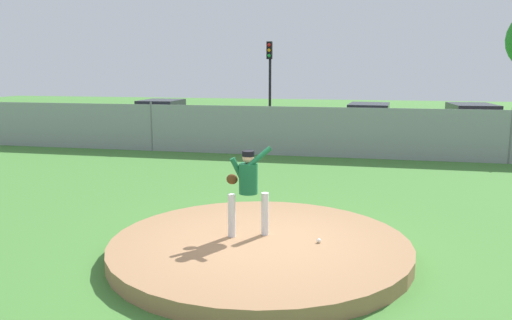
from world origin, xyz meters
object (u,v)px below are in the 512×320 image
object	(u,v)px
parked_car_burgundy	(471,125)
parked_car_navy	(162,119)
baseball	(319,241)
traffic_light_near	(270,69)
pitcher_youth	(248,184)
parked_car_charcoal	(368,123)

from	to	relation	value
parked_car_burgundy	parked_car_navy	xyz separation A→B (m)	(-13.92, -0.30, -0.00)
parked_car_burgundy	parked_car_navy	bearing A→B (deg)	-178.78
baseball	parked_car_burgundy	xyz separation A→B (m)	(5.07, 14.67, 0.51)
parked_car_burgundy	traffic_light_near	world-z (taller)	traffic_light_near
pitcher_youth	parked_car_burgundy	distance (m)	15.88
parked_car_charcoal	parked_car_navy	bearing A→B (deg)	-178.31
baseball	traffic_light_near	bearing A→B (deg)	103.40
parked_car_charcoal	parked_car_navy	xyz separation A→B (m)	(-9.66, -0.29, 0.02)
baseball	parked_car_burgundy	distance (m)	15.53
parked_car_charcoal	parked_car_navy	size ratio (longest dim) A/B	1.07
parked_car_charcoal	traffic_light_near	bearing A→B (deg)	144.96
parked_car_charcoal	baseball	bearing A→B (deg)	-93.14
parked_car_burgundy	parked_car_navy	world-z (taller)	parked_car_navy
traffic_light_near	parked_car_charcoal	bearing A→B (deg)	-35.04
parked_car_burgundy	baseball	bearing A→B (deg)	-109.05
pitcher_youth	parked_car_burgundy	world-z (taller)	pitcher_youth
parked_car_burgundy	parked_car_charcoal	distance (m)	4.26
pitcher_youth	traffic_light_near	size ratio (longest dim) A/B	0.35
parked_car_charcoal	traffic_light_near	xyz separation A→B (m)	(-5.16, 3.62, 2.35)
pitcher_youth	parked_car_navy	xyz separation A→B (m)	(-7.61, 14.27, -0.38)
parked_car_charcoal	parked_car_navy	world-z (taller)	parked_car_navy
traffic_light_near	pitcher_youth	bearing A→B (deg)	-80.28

